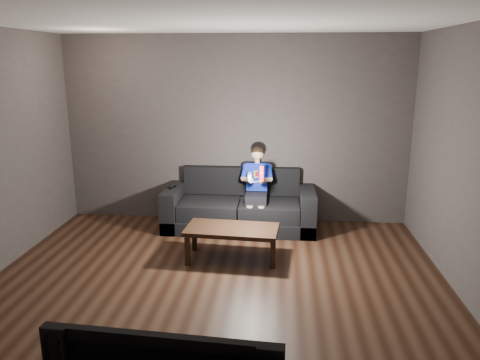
# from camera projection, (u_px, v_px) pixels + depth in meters

# --- Properties ---
(floor) EXTENTS (5.00, 5.00, 0.00)m
(floor) POSITION_uv_depth(u_px,v_px,m) (212.00, 300.00, 4.70)
(floor) COLOR black
(floor) RESTS_ON ground
(back_wall) EXTENTS (5.00, 0.04, 2.70)m
(back_wall) POSITION_uv_depth(u_px,v_px,m) (235.00, 130.00, 6.77)
(back_wall) COLOR #3A3332
(back_wall) RESTS_ON ground
(front_wall) EXTENTS (5.00, 0.04, 2.70)m
(front_wall) POSITION_uv_depth(u_px,v_px,m) (120.00, 305.00, 1.95)
(front_wall) COLOR #3A3332
(front_wall) RESTS_ON ground
(ceiling) EXTENTS (5.00, 5.00, 0.02)m
(ceiling) POSITION_uv_depth(u_px,v_px,m) (207.00, 17.00, 4.02)
(ceiling) COLOR silver
(ceiling) RESTS_ON back_wall
(sofa) EXTENTS (2.12, 0.91, 0.82)m
(sofa) POSITION_uv_depth(u_px,v_px,m) (240.00, 209.00, 6.70)
(sofa) COLOR black
(sofa) RESTS_ON floor
(child) EXTENTS (0.44, 0.54, 1.08)m
(child) POSITION_uv_depth(u_px,v_px,m) (257.00, 181.00, 6.52)
(child) COLOR black
(child) RESTS_ON sofa
(wii_remote_red) EXTENTS (0.05, 0.08, 0.21)m
(wii_remote_red) POSITION_uv_depth(u_px,v_px,m) (262.00, 174.00, 6.06)
(wii_remote_red) COLOR red
(wii_remote_red) RESTS_ON child
(nunchuk_white) EXTENTS (0.06, 0.09, 0.14)m
(nunchuk_white) POSITION_uv_depth(u_px,v_px,m) (250.00, 177.00, 6.09)
(nunchuk_white) COLOR white
(nunchuk_white) RESTS_ON child
(wii_remote_black) EXTENTS (0.08, 0.16, 0.03)m
(wii_remote_black) POSITION_uv_depth(u_px,v_px,m) (173.00, 187.00, 6.63)
(wii_remote_black) COLOR black
(wii_remote_black) RESTS_ON sofa
(coffee_table) EXTENTS (1.13, 0.63, 0.40)m
(coffee_table) POSITION_uv_depth(u_px,v_px,m) (232.00, 232.00, 5.59)
(coffee_table) COLOR black
(coffee_table) RESTS_ON floor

